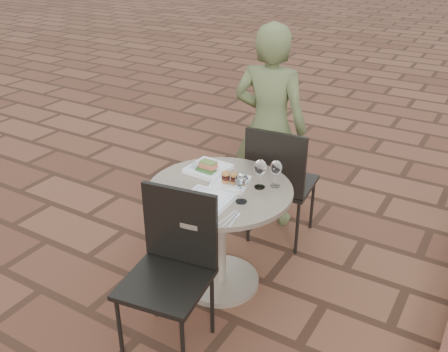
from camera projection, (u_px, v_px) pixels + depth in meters
The scene contains 13 objects.
ground at pixel (214, 263), 3.58m from camera, with size 60.00×60.00×0.00m, color brown.
cafe_table at pixel (220, 222), 3.17m from camera, with size 0.90×0.90×0.73m.
chair_far at pixel (279, 177), 3.59m from camera, with size 0.48×0.48×0.93m.
chair_near at pixel (173, 259), 2.71m from camera, with size 0.50×0.50×0.93m.
diner at pixel (270, 128), 3.79m from camera, with size 0.58×0.38×1.58m, color #4F5830.
plate_salmon at pixel (208, 168), 3.25m from camera, with size 0.26×0.26×0.07m.
plate_sliders at pixel (230, 181), 3.08m from camera, with size 0.26×0.26×0.14m.
plate_tuna at pixel (206, 201), 2.88m from camera, with size 0.28×0.28×0.03m.
wine_glass_right at pixel (242, 182), 2.84m from camera, with size 0.08×0.08×0.19m.
wine_glass_mid at pixel (260, 168), 3.00m from camera, with size 0.08×0.08×0.19m.
wine_glass_far at pixel (276, 168), 3.02m from camera, with size 0.07×0.07×0.17m.
steel_ramekin at pixel (196, 167), 3.27m from camera, with size 0.06×0.06×0.04m, color silver.
cutlery_set at pixel (230, 219), 2.73m from camera, with size 0.09×0.19×0.00m, color silver, non-canonical shape.
Camera 1 is at (1.55, -2.45, 2.18)m, focal length 40.00 mm.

